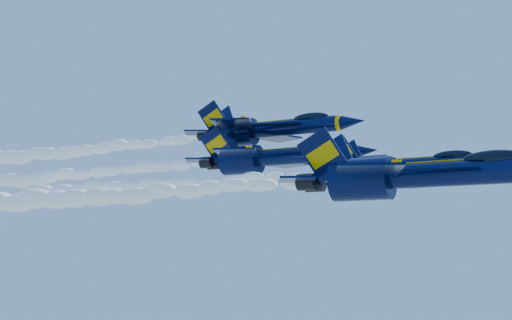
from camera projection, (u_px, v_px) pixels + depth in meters
The scene contains 8 objects.
jet_lead at pixel (417, 174), 48.70m from camera, with size 19.80×16.24×7.36m.
smoke_trail_jet_lead at pixel (102, 197), 61.44m from camera, with size 38.16×2.21×1.99m, color white.
jet_second at pixel (404, 166), 61.08m from camera, with size 16.14×13.24×6.00m.
smoke_trail_jet_second at pixel (156, 185), 73.09m from camera, with size 38.16×1.80×1.62m, color white.
jet_third at pixel (275, 157), 73.19m from camera, with size 19.46×15.96×7.23m.
smoke_trail_jet_third at pixel (72, 175), 85.86m from camera, with size 38.16×2.17×1.95m, color white.
jet_fourth at pixel (269, 129), 79.00m from camera, with size 19.85×16.28×7.38m.
smoke_trail_jet_fourth at pixel (78, 150), 91.75m from camera, with size 38.16×2.21×1.99m, color white.
Camera 1 is at (27.25, -60.34, 143.57)m, focal length 50.00 mm.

